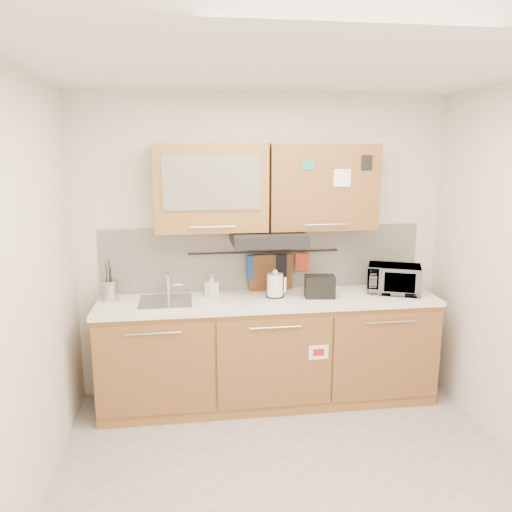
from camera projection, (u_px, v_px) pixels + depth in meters
name	position (u px, v px, depth m)	size (l,w,h in m)	color
floor	(299.00, 489.00, 3.19)	(3.20, 3.20, 0.00)	#9E9993
ceiling	(307.00, 59.00, 2.65)	(3.20, 3.20, 0.00)	white
wall_back	(263.00, 246.00, 4.37)	(3.20, 3.20, 0.00)	silver
wall_left	(14.00, 305.00, 2.70)	(3.00, 3.00, 0.00)	silver
base_cabinet	(269.00, 356.00, 4.26)	(2.80, 0.64, 0.88)	#A16B39
countertop	(269.00, 300.00, 4.16)	(2.82, 0.62, 0.04)	white
backsplash	(264.00, 258.00, 4.38)	(2.80, 0.02, 0.56)	silver
upper_cabinets	(266.00, 187.00, 4.09)	(1.82, 0.37, 0.70)	#A16B39
range_hood	(268.00, 238.00, 4.11)	(0.60, 0.46, 0.10)	black
sink	(166.00, 301.00, 4.05)	(0.42, 0.40, 0.26)	silver
utensil_rail	(264.00, 252.00, 4.33)	(0.02, 0.02, 1.30)	black
utensil_crock	(110.00, 290.00, 4.08)	(0.15, 0.15, 0.33)	#ACACB1
kettle	(275.00, 286.00, 4.17)	(0.17, 0.16, 0.24)	white
toaster	(320.00, 286.00, 4.16)	(0.26, 0.18, 0.19)	black
microwave	(394.00, 279.00, 4.30)	(0.44, 0.30, 0.24)	#999999
soap_bottle	(212.00, 286.00, 4.17)	(0.09, 0.09, 0.19)	#999999
cutting_board	(271.00, 281.00, 4.38)	(0.38, 0.03, 0.47)	brown
oven_mitt	(254.00, 267.00, 4.33)	(0.13, 0.03, 0.22)	#21419A
dark_pouch	(279.00, 266.00, 4.36)	(0.13, 0.04, 0.20)	black
pot_holder	(302.00, 262.00, 4.38)	(0.12, 0.02, 0.15)	#B93018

